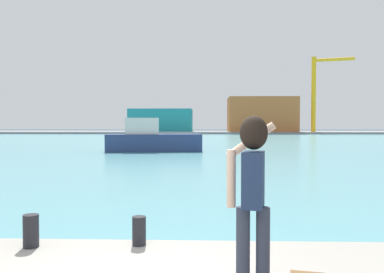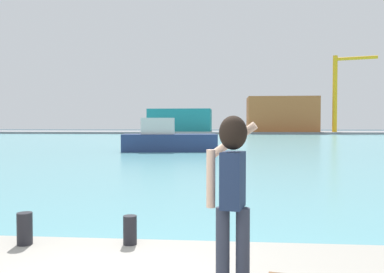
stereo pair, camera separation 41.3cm
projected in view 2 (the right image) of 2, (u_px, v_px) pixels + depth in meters
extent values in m
plane|color=#334751|center=(218.00, 140.00, 53.48)|extent=(220.00, 220.00, 0.00)
cube|color=#599EA8|center=(219.00, 140.00, 55.47)|extent=(140.00, 100.00, 0.02)
cube|color=gray|center=(222.00, 132.00, 95.29)|extent=(140.00, 20.00, 0.47)
cylinder|color=#2D3342|center=(223.00, 248.00, 3.96)|extent=(0.14, 0.14, 0.82)
cylinder|color=#2D3342|center=(243.00, 249.00, 3.94)|extent=(0.14, 0.14, 0.82)
cube|color=#1E2D4C|center=(233.00, 180.00, 3.93)|extent=(0.27, 0.38, 0.56)
sphere|color=#E0B293|center=(233.00, 134.00, 3.91)|extent=(0.22, 0.22, 0.22)
ellipsoid|color=black|center=(233.00, 133.00, 3.89)|extent=(0.28, 0.26, 0.34)
cylinder|color=#E0B293|center=(211.00, 179.00, 3.95)|extent=(0.09, 0.09, 0.58)
cylinder|color=#E0B293|center=(233.00, 141.00, 4.14)|extent=(0.53, 0.20, 0.40)
cube|color=black|center=(235.00, 125.00, 4.25)|extent=(0.03, 0.07, 0.14)
cylinder|color=black|center=(130.00, 230.00, 5.43)|extent=(0.19, 0.19, 0.39)
cylinder|color=black|center=(25.00, 229.00, 5.42)|extent=(0.21, 0.21, 0.44)
cube|color=navy|center=(170.00, 143.00, 31.84)|extent=(7.77, 3.46, 1.39)
cube|color=silver|center=(158.00, 126.00, 31.76)|extent=(2.85, 2.23, 1.29)
cube|color=teal|center=(180.00, 120.00, 95.70)|extent=(14.87, 8.79, 5.35)
cube|color=#B26633|center=(281.00, 114.00, 90.80)|extent=(15.49, 9.38, 7.91)
cylinder|color=yellow|center=(335.00, 94.00, 86.08)|extent=(1.00, 1.00, 16.64)
cylinder|color=yellow|center=(356.00, 58.00, 84.37)|extent=(8.30, 2.93, 0.70)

